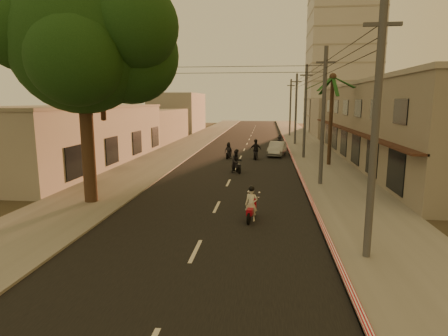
{
  "coord_description": "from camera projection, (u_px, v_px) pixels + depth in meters",
  "views": [
    {
      "loc": [
        2.59,
        -17.09,
        5.57
      ],
      "look_at": [
        -0.08,
        6.07,
        1.4
      ],
      "focal_mm": 30.0,
      "sensor_mm": 36.0,
      "label": 1
    }
  ],
  "objects": [
    {
      "name": "utility_poles",
      "position": [
        306.0,
        91.0,
        35.69
      ],
      "size": [
        1.2,
        48.26,
        9.0
      ],
      "color": "#38383A",
      "rests_on": "ground"
    },
    {
      "name": "filler_left_far",
      "position": [
        178.0,
        112.0,
        69.79
      ],
      "size": [
        8.0,
        14.0,
        7.0
      ],
      "primitive_type": "cube",
      "color": "gray",
      "rests_on": "ground"
    },
    {
      "name": "scooter_mid_a",
      "position": [
        237.0,
        162.0,
        29.44
      ],
      "size": [
        1.37,
        1.8,
        1.89
      ],
      "rotation": [
        0.0,
        0.0,
        0.42
      ],
      "color": "black",
      "rests_on": "ground"
    },
    {
      "name": "sidewalk_right",
      "position": [
        317.0,
        158.0,
        36.69
      ],
      "size": [
        5.0,
        140.0,
        0.12
      ],
      "primitive_type": "cube",
      "color": "slate",
      "rests_on": "ground"
    },
    {
      "name": "curb_stripe",
      "position": [
        296.0,
        166.0,
        32.06
      ],
      "size": [
        0.2,
        60.0,
        0.2
      ],
      "primitive_type": "cube",
      "color": "#B31323",
      "rests_on": "ground"
    },
    {
      "name": "ground",
      "position": [
        211.0,
        219.0,
        17.98
      ],
      "size": [
        160.0,
        160.0,
        0.0
      ],
      "primitive_type": "plane",
      "color": "#383023",
      "rests_on": "ground"
    },
    {
      "name": "filler_right",
      "position": [
        339.0,
        117.0,
        59.88
      ],
      "size": [
        8.0,
        14.0,
        6.0
      ],
      "primitive_type": "cube",
      "color": "gray",
      "rests_on": "ground"
    },
    {
      "name": "parked_car",
      "position": [
        277.0,
        149.0,
        38.69
      ],
      "size": [
        2.84,
        4.82,
        1.44
      ],
      "primitive_type": "imported",
      "rotation": [
        0.0,
        0.0,
        -0.15
      ],
      "color": "#96999D",
      "rests_on": "ground"
    },
    {
      "name": "road",
      "position": [
        241.0,
        157.0,
        37.54
      ],
      "size": [
        10.0,
        140.0,
        0.02
      ],
      "primitive_type": "cube",
      "color": "black",
      "rests_on": "ground"
    },
    {
      "name": "scooter_red",
      "position": [
        251.0,
        205.0,
        17.53
      ],
      "size": [
        0.77,
        1.74,
        1.71
      ],
      "rotation": [
        0.0,
        0.0,
        -0.16
      ],
      "color": "black",
      "rests_on": "ground"
    },
    {
      "name": "palm_tree",
      "position": [
        333.0,
        82.0,
        31.47
      ],
      "size": [
        5.0,
        5.0,
        8.2
      ],
      "color": "black",
      "rests_on": "ground"
    },
    {
      "name": "left_building",
      "position": [
        77.0,
        136.0,
        32.79
      ],
      "size": [
        8.2,
        24.2,
        5.2
      ],
      "color": "gray",
      "rests_on": "ground"
    },
    {
      "name": "broadleaf_tree",
      "position": [
        90.0,
        44.0,
        19.33
      ],
      "size": [
        9.6,
        8.7,
        12.1
      ],
      "color": "black",
      "rests_on": "ground"
    },
    {
      "name": "filler_left_near",
      "position": [
        148.0,
        126.0,
        52.42
      ],
      "size": [
        8.0,
        14.0,
        4.4
      ],
      "primitive_type": "cube",
      "color": "gray",
      "rests_on": "ground"
    },
    {
      "name": "scooter_far_b",
      "position": [
        280.0,
        143.0,
        43.86
      ],
      "size": [
        1.42,
        1.68,
        1.71
      ],
      "rotation": [
        0.0,
        0.0,
        -0.33
      ],
      "color": "black",
      "rests_on": "ground"
    },
    {
      "name": "scooter_far_a",
      "position": [
        229.0,
        151.0,
        36.68
      ],
      "size": [
        0.9,
        1.66,
        1.63
      ],
      "rotation": [
        0.0,
        0.0,
        -0.15
      ],
      "color": "black",
      "rests_on": "ground"
    },
    {
      "name": "distant_tower",
      "position": [
        342.0,
        54.0,
        68.48
      ],
      "size": [
        12.1,
        12.1,
        28.0
      ],
      "color": "#B7B5B2",
      "rests_on": "ground"
    },
    {
      "name": "shophouse_row",
      "position": [
        395.0,
        123.0,
        33.37
      ],
      "size": [
        8.8,
        34.2,
        7.3
      ],
      "color": "gray",
      "rests_on": "ground"
    },
    {
      "name": "sidewalk_left",
      "position": [
        168.0,
        156.0,
        38.37
      ],
      "size": [
        5.0,
        140.0,
        0.12
      ],
      "primitive_type": "cube",
      "color": "slate",
      "rests_on": "ground"
    },
    {
      "name": "scooter_mid_b",
      "position": [
        256.0,
        150.0,
        36.15
      ],
      "size": [
        1.14,
        2.02,
        1.99
      ],
      "rotation": [
        0.0,
        0.0,
        0.04
      ],
      "color": "black",
      "rests_on": "ground"
    }
  ]
}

